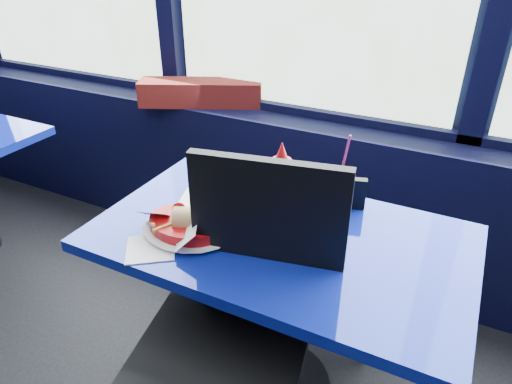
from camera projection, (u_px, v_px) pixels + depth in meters
name	position (u px, v px, depth m)	size (l,w,h in m)	color
window_sill	(293.00, 190.00, 2.44)	(5.00, 0.26, 0.80)	black
near_table	(278.00, 277.00, 1.56)	(1.20, 0.70, 0.75)	black
chair_near_front	(239.00, 315.00, 1.34)	(0.57, 0.57, 1.07)	black
chair_near_back	(324.00, 247.00, 1.83)	(0.48, 0.49, 0.86)	black
planter_box	(201.00, 93.00, 2.41)	(0.64, 0.16, 0.13)	maroon
food_basket	(189.00, 224.00, 1.45)	(0.28, 0.27, 0.10)	#AC0B0E
ketchup_bottle	(281.00, 181.00, 1.55)	(0.07, 0.07, 0.25)	#AC0B0E
soda_cup	(339.00, 190.00, 1.57)	(0.09, 0.09, 0.29)	#0D2999
napkin	(151.00, 248.00, 1.40)	(0.14, 0.14, 0.00)	white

